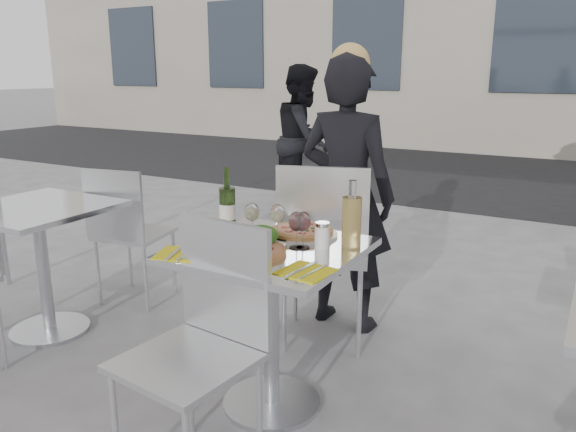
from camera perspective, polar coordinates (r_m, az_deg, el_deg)
The scene contains 21 objects.
ground at distance 2.68m, azimuth -1.66°, elevation -18.59°, with size 80.00×80.00×0.00m, color slate.
street_asphalt at distance 8.62m, azimuth 21.28°, elevation 3.82°, with size 24.00×5.00×0.00m, color black.
main_table at distance 2.43m, azimuth -1.76°, elevation -7.90°, with size 0.72×0.72×0.75m.
side_table_left at distance 3.41m, azimuth -23.86°, elevation -2.48°, with size 0.72×0.72×0.75m.
chair_far at distance 2.94m, azimuth 3.69°, elevation -2.56°, with size 0.60×0.60×1.02m.
chair_near at distance 2.10m, azimuth -8.47°, elevation -11.27°, with size 0.47×0.49×0.94m.
side_chair_lfar at distance 3.66m, azimuth -16.18°, elevation -0.87°, with size 0.48×0.49×0.89m.
woman_diner at distance 3.20m, azimuth 5.95°, elevation 2.10°, with size 0.57×0.37×1.56m, color black.
pedestrian_a at distance 5.93m, azimuth 1.57°, elevation 7.79°, with size 0.74×0.58×1.53m, color black.
pizza_near at distance 2.28m, azimuth -4.01°, elevation -3.56°, with size 0.31×0.31×0.02m.
pizza_far at distance 2.51m, azimuth 1.46°, elevation -1.64°, with size 0.32×0.32×0.03m.
salad_plate at distance 2.37m, azimuth -2.77°, elevation -2.17°, with size 0.22×0.22×0.09m.
wine_bottle at distance 2.59m, azimuth -6.18°, elevation 0.99°, with size 0.07×0.08×0.29m.
carafe at distance 2.31m, azimuth 6.47°, elevation -0.58°, with size 0.08×0.08×0.29m.
sugar_shaker at distance 2.34m, azimuth 3.51°, elevation -1.93°, with size 0.06×0.06×0.11m.
wineglass_white_a at distance 2.47m, azimuth -3.69°, elevation 0.29°, with size 0.07×0.07×0.16m.
wineglass_white_b at distance 2.44m, azimuth -1.06°, elevation 0.14°, with size 0.07×0.07×0.16m.
wineglass_red_a at distance 2.31m, azimuth 0.88°, elevation -0.69°, with size 0.07×0.07×0.16m.
wineglass_red_b at distance 2.31m, azimuth 1.51°, elevation -0.69°, with size 0.07×0.07×0.16m.
napkin_left at distance 2.31m, azimuth -10.96°, elevation -3.75°, with size 0.23×0.23×0.01m.
napkin_right at distance 2.07m, azimuth 1.84°, elevation -5.62°, with size 0.20×0.20×0.01m.
Camera 1 is at (1.17, -1.92, 1.47)m, focal length 35.00 mm.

